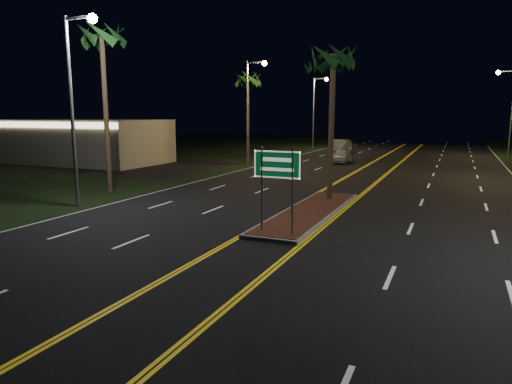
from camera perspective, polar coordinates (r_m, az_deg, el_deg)
The scene contains 14 objects.
ground at distance 14.74m, azimuth -1.38°, elevation -8.14°, with size 120.00×120.00×0.00m, color black.
grass_left at distance 52.30m, azimuth -19.90°, elevation 4.21°, with size 40.00×110.00×0.01m, color black.
median_island at distance 21.05m, azimuth 6.73°, elevation -2.51°, with size 2.25×10.25×0.17m.
highway_sign at distance 16.73m, azimuth 2.65°, elevation 2.44°, with size 1.80×0.08×3.20m.
commercial_building at distance 45.79m, azimuth -20.71°, elevation 5.96°, with size 15.00×8.12×4.00m.
streetlight_left_near at distance 23.56m, azimuth -21.52°, elevation 11.83°, with size 1.91×0.44×9.00m.
streetlight_left_mid at distance 40.28m, azimuth -0.59°, elevation 11.35°, with size 1.91×0.44×9.00m.
streetlight_left_far at distance 59.08m, azimuth 7.57°, elevation 10.76°, with size 1.91×0.44×9.00m.
streetlight_right_far at distance 54.90m, azimuth 29.04°, elevation 9.72°, with size 1.91×0.44×9.00m.
palm_median at distance 24.11m, azimuth 9.63°, elevation 16.16°, with size 2.40×2.40×8.30m.
palm_left_near at distance 28.04m, azimuth -18.73°, elevation 17.77°, with size 2.40×2.40×9.80m.
palm_left_far at distance 44.93m, azimuth -1.05°, elevation 13.85°, with size 2.40×2.40×8.80m.
car_near at distance 43.51m, azimuth 10.63°, elevation 4.58°, with size 1.89×4.42×1.47m, color silver.
car_far at distance 53.83m, azimuth 10.53°, elevation 5.75°, with size 2.37×5.54×1.85m, color #ADB2B7.
Camera 1 is at (5.97, -12.69, 4.53)m, focal length 32.00 mm.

